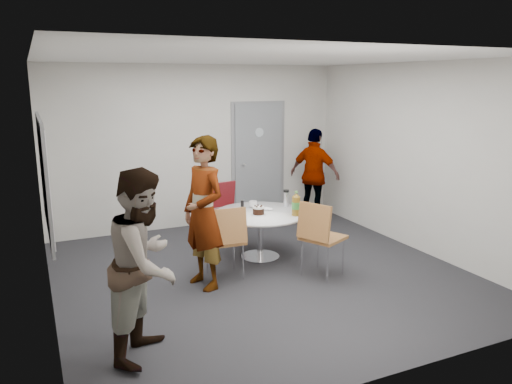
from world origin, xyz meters
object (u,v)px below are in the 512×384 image
table (263,218)px  chair_near_right (319,232)px  door (258,162)px  chair_far (227,205)px  whiteboard (45,176)px  person_main (204,213)px  person_right (315,175)px  chair_near_left (227,235)px  person_left (145,264)px

table → chair_near_right: (0.32, -0.95, 0.02)m
door → chair_far: (-0.94, -0.89, -0.49)m
whiteboard → person_main: 1.78m
table → chair_far: 1.06m
person_right → table: bearing=100.0°
door → chair_near_left: size_ratio=2.25×
chair_far → person_right: size_ratio=0.55×
whiteboard → table: (2.74, 0.35, -0.87)m
table → person_right: person_right is taller
chair_near_right → chair_far: size_ratio=1.11×
chair_near_left → person_right: person_right is taller
person_main → person_right: 3.38m
chair_near_left → chair_far: 1.69m
chair_far → person_left: size_ratio=0.52×
person_right → door: bearing=27.9°
person_right → person_left: bearing=101.1°
door → chair_near_left: door is taller
chair_near_left → chair_far: bearing=72.1°
whiteboard → person_left: 1.74m
door → chair_near_right: 2.95m
table → person_right: (1.67, 1.40, 0.23)m
chair_far → chair_near_right: bearing=93.4°
table → person_left: size_ratio=0.73×
chair_near_right → chair_far: 2.04m
table → chair_near_left: 0.91m
whiteboard → chair_near_left: whiteboard is taller
door → person_main: 3.15m
whiteboard → chair_near_left: size_ratio=2.02×
door → person_left: (-2.84, -3.75, -0.17)m
door → table: (-0.82, -1.93, -0.45)m
chair_near_right → person_main: 1.46m
person_main → chair_near_left: bearing=87.5°
chair_far → person_left: (-1.90, -2.87, 0.32)m
chair_far → person_main: 1.93m
chair_near_left → person_main: 0.47m
whiteboard → person_right: size_ratio=1.17×
chair_near_left → person_left: (-1.28, -1.30, 0.28)m
chair_near_left → person_main: (-0.32, -0.07, 0.34)m
door → chair_far: 1.38m
person_left → door: bearing=-2.1°
chair_near_right → chair_far: bearing=166.6°
table → person_main: size_ratio=0.69×
chair_near_right → person_right: bearing=124.1°
door → person_left: bearing=-127.1°
whiteboard → person_left: (0.72, -1.47, -0.59)m
chair_far → table: bearing=87.5°
person_main → person_left: bearing=-53.7°
person_right → chair_far: bearing=71.1°
person_main → person_right: (2.73, 1.99, -0.10)m
whiteboard → person_main: size_ratio=1.04×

